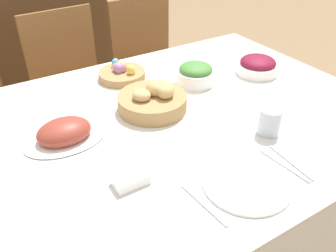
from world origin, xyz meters
name	(u,v)px	position (x,y,z in m)	size (l,w,h in m)	color
dining_table	(151,199)	(0.00, 0.00, 0.37)	(1.85, 1.20, 0.74)	silver
chair_far_right	(151,66)	(0.53, 0.93, 0.50)	(0.43, 0.43, 0.91)	brown
chair_far_center	(74,86)	(0.01, 0.93, 0.50)	(0.45, 0.45, 0.91)	brown
sideboard	(9,53)	(-0.20, 1.73, 0.46)	(1.41, 0.44, 0.92)	brown
bread_basket	(153,100)	(0.07, 0.09, 0.78)	(0.27, 0.27, 0.12)	#AD8451
egg_basket	(122,73)	(0.09, 0.40, 0.76)	(0.21, 0.21, 0.08)	#AD8451
ham_platter	(64,133)	(-0.28, 0.07, 0.77)	(0.28, 0.20, 0.08)	white
beet_salad_bowl	(257,66)	(0.65, 0.12, 0.78)	(0.19, 0.19, 0.08)	white
green_salad_bowl	(196,74)	(0.34, 0.19, 0.78)	(0.17, 0.17, 0.09)	white
dinner_plate	(246,183)	(0.09, -0.42, 0.75)	(0.26, 0.26, 0.01)	white
fork	(203,204)	(-0.06, -0.42, 0.74)	(0.02, 0.19, 0.00)	#B7B7BC
knife	(284,165)	(0.25, -0.42, 0.74)	(0.02, 0.19, 0.00)	#B7B7BC
spoon	(291,162)	(0.28, -0.42, 0.74)	(0.02, 0.19, 0.00)	#B7B7BC
drinking_cup	(270,121)	(0.34, -0.26, 0.79)	(0.08, 0.08, 0.10)	silver
butter_dish	(130,180)	(-0.19, -0.24, 0.76)	(0.10, 0.06, 0.03)	white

